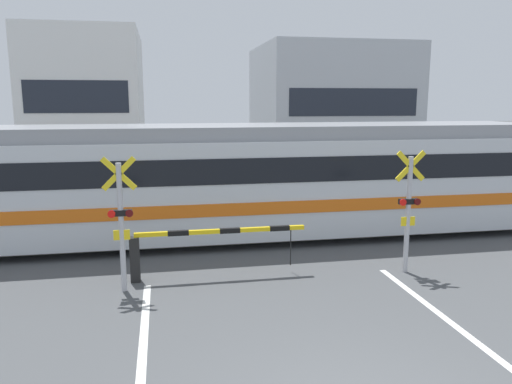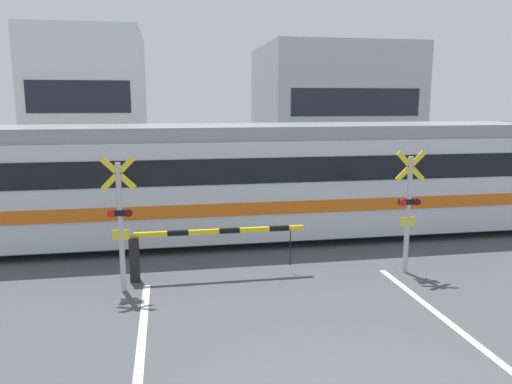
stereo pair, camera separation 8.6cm
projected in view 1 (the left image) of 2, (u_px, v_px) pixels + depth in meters
The scene contains 10 objects.
rail_track_near at pixel (249, 242), 13.45m from camera, with size 50.00×0.10×0.08m.
rail_track_far at pixel (241, 229), 14.84m from camera, with size 50.00×0.10×0.08m.
commuter_train at pixel (217, 179), 13.71m from camera, with size 18.35×2.99×3.15m.
crossing_barrier_near at pixel (183, 244), 10.68m from camera, with size 3.80×0.20×1.07m.
crossing_barrier_far at pixel (285, 191), 16.95m from camera, with size 3.80×0.20×1.07m.
crossing_signal_left at pixel (121, 219), 9.85m from camera, with size 0.68×0.15×2.74m.
crossing_signal_right at pixel (408, 207), 10.96m from camera, with size 0.68×0.15×2.74m.
pedestrian at pixel (255, 175), 19.04m from camera, with size 0.38×0.22×1.72m.
building_left_of_street at pixel (89, 104), 25.83m from camera, with size 5.36×7.51×7.22m.
building_right_of_street at pixel (329, 108), 28.25m from camera, with size 7.89×7.51×6.76m.
Camera 1 is at (-2.21, -4.88, 3.80)m, focal length 35.00 mm.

